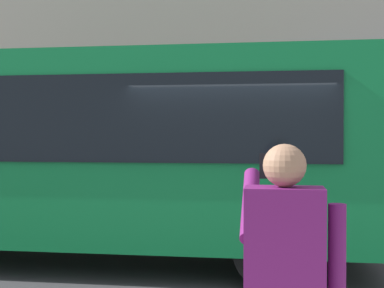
# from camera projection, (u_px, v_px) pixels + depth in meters

# --- Properties ---
(ground_plane) EXTENTS (60.00, 60.00, 0.00)m
(ground_plane) POSITION_uv_depth(u_px,v_px,m) (236.00, 272.00, 7.63)
(ground_plane) COLOR #38383A
(red_bus) EXTENTS (9.05, 2.54, 3.08)m
(red_bus) POSITION_uv_depth(u_px,v_px,m) (70.00, 149.00, 8.27)
(red_bus) COLOR #0F7238
(red_bus) RESTS_ON ground_plane
(pedestrian_photographer) EXTENTS (0.53, 0.52, 1.70)m
(pedestrian_photographer) POSITION_uv_depth(u_px,v_px,m) (285.00, 283.00, 2.82)
(pedestrian_photographer) COLOR #2D2D33
(pedestrian_photographer) RESTS_ON sidewalk_curb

